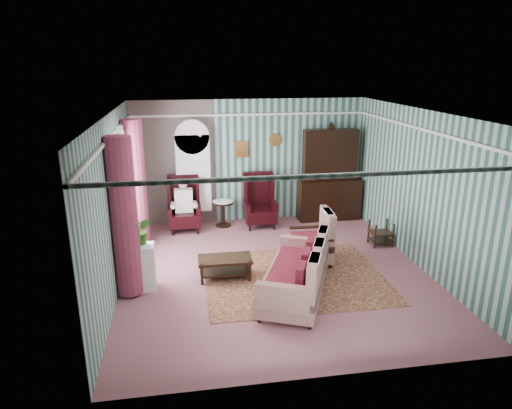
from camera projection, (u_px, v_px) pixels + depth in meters
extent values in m
plane|color=#95575E|center=(274.00, 271.00, 8.45)|extent=(6.00, 6.00, 0.00)
cube|color=#325B55|center=(250.00, 161.00, 10.84)|extent=(5.50, 0.02, 2.90)
cube|color=#325B55|center=(328.00, 270.00, 5.19)|extent=(5.50, 0.02, 2.90)
cube|color=#325B55|center=(114.00, 204.00, 7.59)|extent=(0.02, 6.00, 2.90)
cube|color=#325B55|center=(421.00, 190.00, 8.44)|extent=(0.02, 6.00, 2.90)
cube|color=silver|center=(277.00, 113.00, 7.58)|extent=(5.50, 6.00, 0.02)
cube|color=#8F485D|center=(173.00, 164.00, 10.55)|extent=(1.90, 0.01, 2.90)
cube|color=white|center=(276.00, 134.00, 7.69)|extent=(5.50, 6.00, 0.05)
cube|color=white|center=(119.00, 189.00, 8.13)|extent=(0.04, 1.50, 1.90)
cylinder|color=brown|center=(124.00, 218.00, 7.23)|extent=(0.44, 0.44, 2.60)
cylinder|color=brown|center=(135.00, 184.00, 9.21)|extent=(0.44, 0.44, 2.60)
cube|color=#AD682E|center=(242.00, 149.00, 10.69)|extent=(0.30, 0.03, 0.38)
cube|color=white|center=(194.00, 179.00, 10.58)|extent=(0.80, 0.28, 2.24)
cube|color=black|center=(330.00, 172.00, 10.95)|extent=(1.50, 0.56, 2.36)
cube|color=black|center=(184.00, 204.00, 10.32)|extent=(0.76, 0.80, 1.25)
cube|color=black|center=(260.00, 201.00, 10.59)|extent=(0.76, 0.80, 1.25)
cylinder|color=black|center=(223.00, 214.00, 10.70)|extent=(0.50, 0.50, 0.60)
cube|color=black|center=(381.00, 233.00, 9.60)|extent=(0.45, 0.38, 0.54)
cube|color=white|center=(139.00, 268.00, 7.68)|extent=(0.55, 0.35, 0.80)
cube|color=#471917|center=(294.00, 277.00, 8.21)|extent=(3.20, 2.60, 0.01)
cube|color=#C3B997|center=(295.00, 269.00, 7.41)|extent=(1.64, 2.23, 1.00)
cube|color=beige|center=(311.00, 237.00, 8.69)|extent=(0.90, 0.90, 1.04)
cube|color=black|center=(225.00, 268.00, 8.16)|extent=(0.96, 0.52, 0.38)
imported|color=#234E18|center=(130.00, 236.00, 7.37)|extent=(0.40, 0.35, 0.44)
imported|color=#1F4E18|center=(143.00, 231.00, 7.57)|extent=(0.28, 0.24, 0.46)
imported|color=#1C5A20|center=(135.00, 233.00, 7.52)|extent=(0.28, 0.28, 0.43)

